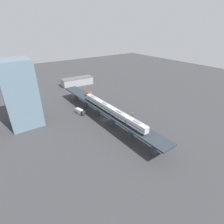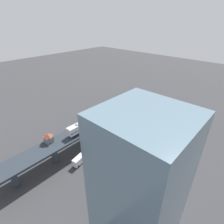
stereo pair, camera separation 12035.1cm
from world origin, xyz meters
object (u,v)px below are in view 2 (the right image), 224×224
Objects in this scene: signal_hut at (48,138)px; street_lamp at (100,112)px; office_tower at (139,187)px; delivery_truck at (80,159)px; street_car_silver at (70,139)px; street_car_black at (114,115)px; subway_train at (112,110)px.

street_lamp is (8.59, -34.33, -5.83)m from signal_hut.
signal_hut is 41.19m from office_tower.
street_lamp is at bearing -56.38° from delivery_truck.
street_car_black is at bearing -89.79° from street_car_silver.
street_lamp is at bearing -14.18° from subway_train.
street_lamp is (18.74, -28.18, 2.35)m from delivery_truck.
street_car_black is (4.36, -41.03, -9.00)m from signal_hut.
signal_hut is (3.40, 31.30, -0.74)m from subway_train.
delivery_truck is at bearing -148.79° from signal_hut.
office_tower reaches higher than signal_hut.
delivery_truck is 1.08× the size of street_lamp.
subway_train is 15.81m from street_car_black.
delivery_truck is (-14.50, 34.89, 0.82)m from street_car_black.
street_lamp is at bearing 57.73° from street_car_black.
delivery_truck is 0.21× the size of office_tower.
street_car_black is at bearing -122.27° from street_lamp.
subway_train reaches higher than street_car_black.
street_car_silver is (4.25, -11.23, -9.00)m from signal_hut.
subway_train reaches higher than street_car_silver.
street_lamp is 61.55m from office_tower.
subway_train is 7.18× the size of street_lamp.
street_car_black is at bearing -42.69° from office_tower.
signal_hut is at bearing 96.06° from street_car_black.
street_car_black is 37.79m from delivery_truck.
subway_train is at bearing -75.00° from delivery_truck.
subway_train is 49.16m from office_tower.
subway_train is at bearing -40.46° from office_tower.
subway_train is at bearing -96.21° from signal_hut.
street_car_silver is 23.72m from street_lamp.
street_car_silver is 0.13× the size of office_tower.
street_car_black is at bearing -51.43° from subway_train.
street_lamp is at bearing -75.95° from signal_hut.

